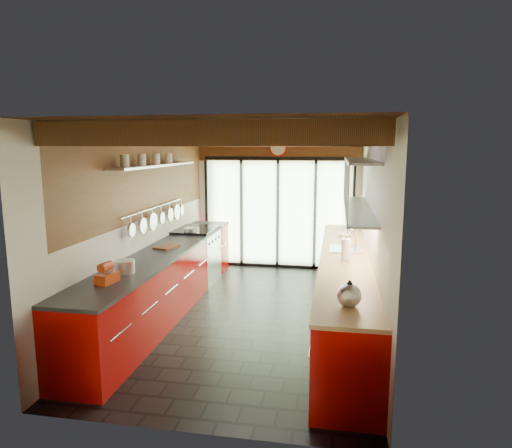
# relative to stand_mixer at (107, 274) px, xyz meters

# --- Properties ---
(ground) EXTENTS (5.50, 5.50, 0.00)m
(ground) POSITION_rel_stand_mixer_xyz_m (1.27, 1.70, -1.01)
(ground) COLOR black
(ground) RESTS_ON ground
(room_shell) EXTENTS (5.50, 5.50, 5.50)m
(room_shell) POSITION_rel_stand_mixer_xyz_m (1.27, 1.70, 0.64)
(room_shell) COLOR silver
(room_shell) RESTS_ON ground
(ceiling_beams) EXTENTS (3.14, 5.06, 4.90)m
(ceiling_beams) POSITION_rel_stand_mixer_xyz_m (1.27, 2.07, 1.45)
(ceiling_beams) COLOR #593316
(ceiling_beams) RESTS_ON ground
(glass_door) EXTENTS (2.95, 0.10, 2.90)m
(glass_door) POSITION_rel_stand_mixer_xyz_m (1.27, 4.39, 0.65)
(glass_door) COLOR #C6EAAD
(glass_door) RESTS_ON ground
(left_counter) EXTENTS (0.68, 5.00, 0.92)m
(left_counter) POSITION_rel_stand_mixer_xyz_m (-0.01, 1.70, -0.55)
(left_counter) COLOR #AC0805
(left_counter) RESTS_ON ground
(range_stove) EXTENTS (0.66, 0.90, 0.97)m
(range_stove) POSITION_rel_stand_mixer_xyz_m (-0.01, 3.15, -0.54)
(range_stove) COLOR silver
(range_stove) RESTS_ON ground
(right_counter) EXTENTS (0.68, 5.00, 0.92)m
(right_counter) POSITION_rel_stand_mixer_xyz_m (2.54, 1.70, -0.55)
(right_counter) COLOR #AC0805
(right_counter) RESTS_ON ground
(sink_assembly) EXTENTS (0.45, 0.52, 0.43)m
(sink_assembly) POSITION_rel_stand_mixer_xyz_m (2.56, 2.10, -0.05)
(sink_assembly) COLOR silver
(sink_assembly) RESTS_ON right_counter
(upper_cabinets_right) EXTENTS (0.34, 3.00, 3.00)m
(upper_cabinets_right) POSITION_rel_stand_mixer_xyz_m (2.70, 2.00, 0.84)
(upper_cabinets_right) COLOR silver
(upper_cabinets_right) RESTS_ON ground
(left_wall_fixtures) EXTENTS (0.28, 2.60, 0.96)m
(left_wall_fixtures) POSITION_rel_stand_mixer_xyz_m (-0.20, 1.99, 0.77)
(left_wall_fixtures) COLOR silver
(left_wall_fixtures) RESTS_ON ground
(stand_mixer) EXTENTS (0.19, 0.28, 0.24)m
(stand_mixer) POSITION_rel_stand_mixer_xyz_m (0.00, 0.00, 0.00)
(stand_mixer) COLOR #CB3E10
(stand_mixer) RESTS_ON left_counter
(pot_large) EXTENTS (0.26, 0.26, 0.15)m
(pot_large) POSITION_rel_stand_mixer_xyz_m (-0.00, 0.40, -0.02)
(pot_large) COLOR silver
(pot_large) RESTS_ON left_counter
(pot_small) EXTENTS (0.33, 0.33, 0.10)m
(pot_small) POSITION_rel_stand_mixer_xyz_m (-0.00, 2.88, -0.04)
(pot_small) COLOR silver
(pot_small) RESTS_ON left_counter
(cutting_board) EXTENTS (0.33, 0.40, 0.03)m
(cutting_board) POSITION_rel_stand_mixer_xyz_m (-0.00, 1.74, -0.08)
(cutting_board) COLOR brown
(cutting_board) RESTS_ON left_counter
(kettle) EXTENTS (0.24, 0.28, 0.27)m
(kettle) POSITION_rel_stand_mixer_xyz_m (2.54, -0.29, 0.02)
(kettle) COLOR silver
(kettle) RESTS_ON right_counter
(paper_towel) EXTENTS (0.14, 0.14, 0.33)m
(paper_towel) POSITION_rel_stand_mixer_xyz_m (2.54, 1.46, 0.05)
(paper_towel) COLOR white
(paper_towel) RESTS_ON right_counter
(soap_bottle) EXTENTS (0.11, 0.11, 0.20)m
(soap_bottle) POSITION_rel_stand_mixer_xyz_m (2.54, 2.51, 0.01)
(soap_bottle) COLOR silver
(soap_bottle) RESTS_ON right_counter
(bowl) EXTENTS (0.25, 0.25, 0.05)m
(bowl) POSITION_rel_stand_mixer_xyz_m (2.54, 3.07, -0.07)
(bowl) COLOR silver
(bowl) RESTS_ON right_counter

